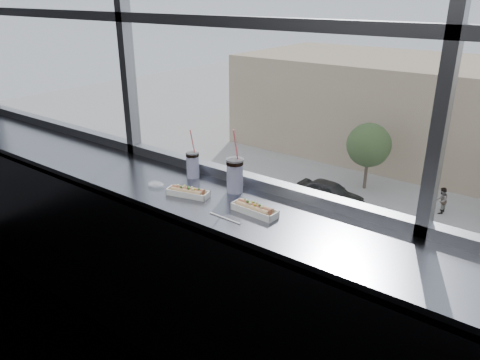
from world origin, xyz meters
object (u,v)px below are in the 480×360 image
Objects in this scene: hotdog_tray_left at (188,192)px; soda_cup_left at (193,163)px; loose_straw at (225,218)px; car_far_a at (330,189)px; car_near_a at (223,224)px; pedestrian_a at (442,198)px; car_near_b at (306,253)px; hotdog_tray_right at (255,209)px; wrapper at (156,184)px; soda_cup_right at (235,174)px; tree_left at (369,145)px.

soda_cup_left is (-0.17, 0.22, 0.07)m from hotdog_tray_left.
loose_straw is 29.01m from car_far_a.
pedestrian_a is at bearing -45.30° from car_near_a.
hotdog_tray_left is 21.26m from car_near_b.
loose_straw is 21.45m from car_near_b.
car_far_a is 8.47m from car_near_b.
car_near_a is 2.82× the size of pedestrian_a.
car_near_b is at bearing 101.22° from hotdog_tray_left.
soda_cup_left is (-0.59, 0.18, 0.06)m from hotdog_tray_right.
wrapper is at bearing -148.39° from car_near_a.
car_near_b is at bearing 118.54° from loose_straw.
car_far_a is 6.95m from pedestrian_a.
loose_straw is at bearing -30.54° from hotdog_tray_left.
hotdog_tray_right is at bearing -152.34° from car_far_a.
hotdog_tray_right is 21.39m from car_near_b.
soda_cup_right is at bearing -3.41° from soda_cup_left.
hotdog_tray_right is 0.67m from wrapper.
hotdog_tray_left is 0.98× the size of hotdog_tray_right.
tree_left is at bearing -7.53° from car_far_a.
soda_cup_right is at bearing -149.98° from car_near_b.
wrapper is at bearing -152.06° from soda_cup_right.
wrapper is (-0.66, -0.06, -0.01)m from hotdog_tray_right.
soda_cup_left is 23.59m from car_near_a.
tree_left reaches higher than pedestrian_a.
hotdog_tray_right is 0.12× the size of pedestrian_a.
hotdog_tray_right is 24.01m from car_near_a.
wrapper is at bearing -151.45° from car_near_b.
loose_straw is (0.51, -0.32, -0.09)m from soda_cup_left.
soda_cup_right is at bearing -152.69° from car_far_a.
hotdog_tray_left is at bearing -153.20° from car_far_a.
hotdog_tray_left reaches higher than pedestrian_a.
soda_cup_left is 29.70m from pedestrian_a.
hotdog_tray_left is 2.40× the size of wrapper.
hotdog_tray_right reaches higher than pedestrian_a.
soda_cup_left reaches higher than hotdog_tray_left.
car_near_a is at bearing 93.22° from car_near_b.
car_near_a is at bearing 132.60° from hotdog_tray_right.
wrapper is 0.02× the size of car_near_a.
soda_cup_right reaches higher than car_near_b.
soda_cup_right is 21.21m from car_near_b.
tree_left is (-9.86, 28.11, -8.92)m from soda_cup_left.
pedestrian_a is at bearing -60.76° from car_far_a.
tree_left is (-10.20, 28.13, -8.94)m from soda_cup_right.
car_far_a is 1.07× the size of car_near_a.
pedestrian_a is (6.23, 3.08, -0.03)m from car_far_a.
hotdog_tray_right reaches higher than car_near_a.
hotdog_tray_left is at bearing -53.02° from soda_cup_left.
tree_left is at bearing 112.79° from hotdog_tray_right.
hotdog_tray_right is at bearing -146.91° from car_near_a.
soda_cup_left is 0.15× the size of pedestrian_a.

